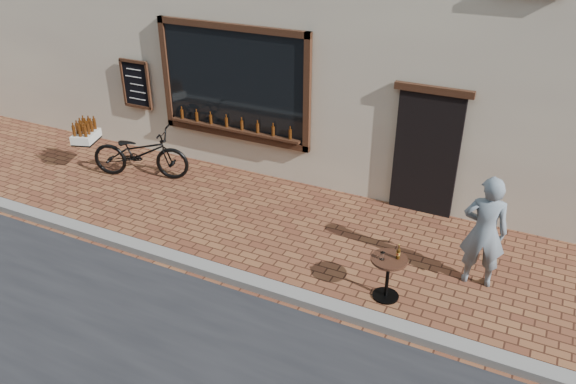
% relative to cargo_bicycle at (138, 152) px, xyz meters
% --- Properties ---
extents(ground, '(90.00, 90.00, 0.00)m').
position_rel_cargo_bicycle_xyz_m(ground, '(3.50, -2.34, -0.53)').
color(ground, brown).
rests_on(ground, ground).
extents(kerb, '(90.00, 0.25, 0.12)m').
position_rel_cargo_bicycle_xyz_m(kerb, '(3.50, -2.14, -0.47)').
color(kerb, slate).
rests_on(kerb, ground).
extents(cargo_bicycle, '(2.35, 1.29, 1.10)m').
position_rel_cargo_bicycle_xyz_m(cargo_bicycle, '(0.00, 0.00, 0.00)').
color(cargo_bicycle, black).
rests_on(cargo_bicycle, ground).
extents(bistro_table, '(0.51, 0.51, 0.88)m').
position_rel_cargo_bicycle_xyz_m(bistro_table, '(5.60, -1.51, -0.06)').
color(bistro_table, black).
rests_on(bistro_table, ground).
extents(pedestrian, '(0.69, 0.50, 1.73)m').
position_rel_cargo_bicycle_xyz_m(pedestrian, '(6.68, -0.59, 0.34)').
color(pedestrian, slate).
rests_on(pedestrian, ground).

